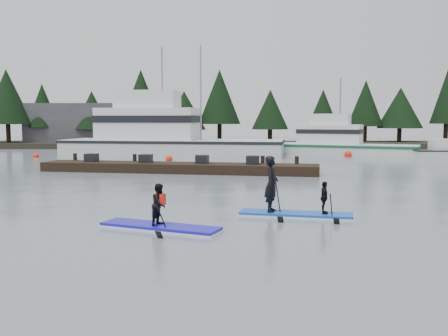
{
  "coord_description": "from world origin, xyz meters",
  "views": [
    {
      "loc": [
        0.16,
        -14.92,
        3.13
      ],
      "look_at": [
        0.0,
        6.0,
        1.1
      ],
      "focal_mm": 40.0,
      "sensor_mm": 36.0,
      "label": 1
    }
  ],
  "objects_px": {
    "floating_dock": "(178,168)",
    "paddleboard_duo": "(288,197)",
    "fishing_boat_large": "(167,146)",
    "paddleboard_solo": "(160,217)",
    "fishing_boat_medium": "(342,149)"
  },
  "relations": [
    {
      "from": "floating_dock",
      "to": "paddleboard_duo",
      "type": "xyz_separation_m",
      "value": [
        4.95,
        -13.53,
        0.35
      ]
    },
    {
      "from": "floating_dock",
      "to": "paddleboard_duo",
      "type": "bearing_deg",
      "value": -59.82
    },
    {
      "from": "floating_dock",
      "to": "paddleboard_solo",
      "type": "relative_size",
      "value": 4.59
    },
    {
      "from": "fishing_boat_medium",
      "to": "paddleboard_duo",
      "type": "relative_size",
      "value": 3.37
    },
    {
      "from": "floating_dock",
      "to": "paddleboard_solo",
      "type": "height_order",
      "value": "paddleboard_solo"
    },
    {
      "from": "fishing_boat_large",
      "to": "fishing_boat_medium",
      "type": "relative_size",
      "value": 1.56
    },
    {
      "from": "fishing_boat_medium",
      "to": "floating_dock",
      "type": "height_order",
      "value": "fishing_boat_medium"
    },
    {
      "from": "fishing_boat_large",
      "to": "floating_dock",
      "type": "height_order",
      "value": "fishing_boat_large"
    },
    {
      "from": "paddleboard_solo",
      "to": "paddleboard_duo",
      "type": "bearing_deg",
      "value": 49.92
    },
    {
      "from": "paddleboard_solo",
      "to": "fishing_boat_large",
      "type": "bearing_deg",
      "value": 119.19
    },
    {
      "from": "paddleboard_duo",
      "to": "fishing_boat_large",
      "type": "bearing_deg",
      "value": 117.31
    },
    {
      "from": "fishing_boat_medium",
      "to": "paddleboard_solo",
      "type": "bearing_deg",
      "value": -88.61
    },
    {
      "from": "fishing_boat_large",
      "to": "paddleboard_solo",
      "type": "distance_m",
      "value": 29.77
    },
    {
      "from": "fishing_boat_medium",
      "to": "paddleboard_solo",
      "type": "relative_size",
      "value": 3.47
    },
    {
      "from": "floating_dock",
      "to": "fishing_boat_large",
      "type": "bearing_deg",
      "value": 109.66
    }
  ]
}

